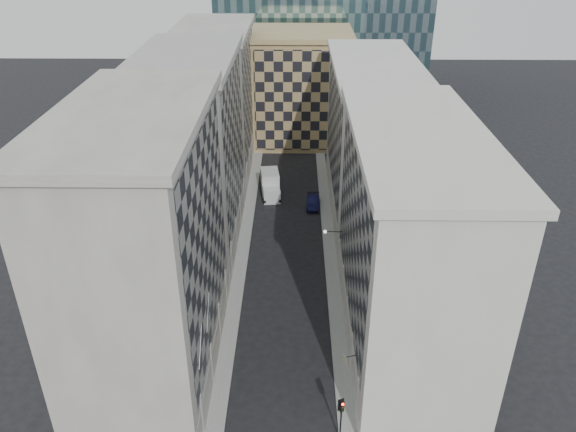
{
  "coord_description": "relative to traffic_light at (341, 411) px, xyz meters",
  "views": [
    {
      "loc": [
        0.92,
        -27.37,
        36.0
      ],
      "look_at": [
        0.39,
        14.82,
        13.06
      ],
      "focal_mm": 35.0,
      "sensor_mm": 36.0,
      "label": 1
    }
  ],
  "objects": [
    {
      "name": "tan_block",
      "position": [
        -2.55,
        65.3,
        6.41
      ],
      "size": [
        16.8,
        14.8,
        18.8
      ],
      "color": "#A18D55",
      "rests_on": "ground"
    },
    {
      "name": "sidewalk_west",
      "position": [
        -9.8,
        27.4,
        -2.95
      ],
      "size": [
        1.5,
        100.0,
        0.15
      ],
      "primitive_type": "cube",
      "color": "gray",
      "rests_on": "ground"
    },
    {
      "name": "traffic_light",
      "position": [
        0.0,
        0.0,
        0.0
      ],
      "size": [
        0.5,
        0.49,
        4.01
      ],
      "rotation": [
        0.0,
        0.0,
        0.39
      ],
      "color": "black",
      "rests_on": "sidewalk_east"
    },
    {
      "name": "bracket_lamp",
      "position": [
        -0.17,
        21.4,
        3.18
      ],
      "size": [
        1.98,
        0.36,
        0.36
      ],
      "color": "black",
      "rests_on": "ground"
    },
    {
      "name": "bldg_right_a",
      "position": [
        6.33,
        12.4,
        7.3
      ],
      "size": [
        10.8,
        26.8,
        20.7
      ],
      "color": "beige",
      "rests_on": "ground"
    },
    {
      "name": "bldg_left_a",
      "position": [
        -15.43,
        8.4,
        8.8
      ],
      "size": [
        10.8,
        22.8,
        23.7
      ],
      "color": "gray",
      "rests_on": "ground"
    },
    {
      "name": "flagpoles_left",
      "position": [
        -10.45,
        3.4,
        4.98
      ],
      "size": [
        0.1,
        6.33,
        2.33
      ],
      "color": "gray",
      "rests_on": "ground"
    },
    {
      "name": "dark_car",
      "position": [
        -1.05,
        39.09,
        -2.24
      ],
      "size": [
        1.86,
        4.81,
        1.56
      ],
      "primitive_type": "imported",
      "rotation": [
        0.0,
        0.0,
        -0.05
      ],
      "color": "black",
      "rests_on": "ground"
    },
    {
      "name": "box_truck",
      "position": [
        -7.07,
        42.76,
        -1.59
      ],
      "size": [
        3.14,
        6.26,
        3.3
      ],
      "rotation": [
        0.0,
        0.0,
        0.12
      ],
      "color": "silver",
      "rests_on": "ground"
    },
    {
      "name": "bldg_left_b",
      "position": [
        -15.43,
        30.4,
        8.3
      ],
      "size": [
        10.8,
        22.8,
        22.7
      ],
      "color": "#9C9891",
      "rests_on": "ground"
    },
    {
      "name": "bldg_right_b",
      "position": [
        6.34,
        39.4,
        6.82
      ],
      "size": [
        10.8,
        28.8,
        19.7
      ],
      "color": "beige",
      "rests_on": "ground"
    },
    {
      "name": "bldg_left_c",
      "position": [
        -15.43,
        52.4,
        7.8
      ],
      "size": [
        10.8,
        22.8,
        21.7
      ],
      "color": "gray",
      "rests_on": "ground"
    },
    {
      "name": "shop_sign",
      "position": [
        0.61,
        4.68,
        0.81
      ],
      "size": [
        1.02,
        0.68,
        0.78
      ],
      "rotation": [
        0.0,
        0.0,
        0.33
      ],
      "color": "black",
      "rests_on": "ground"
    },
    {
      "name": "sidewalk_east",
      "position": [
        0.7,
        27.4,
        -2.95
      ],
      "size": [
        1.5,
        100.0,
        0.15
      ],
      "primitive_type": "cube",
      "color": "gray",
      "rests_on": "ground"
    }
  ]
}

